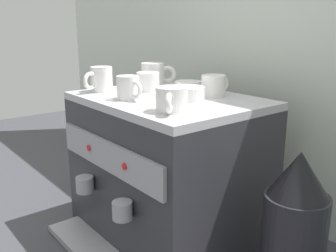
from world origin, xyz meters
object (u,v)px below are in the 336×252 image
object	(u,v)px
ceramic_cup_4	(101,79)
ceramic_bowl_0	(187,94)
ceramic_cup_3	(171,100)
ceramic_cup_2	(129,88)
ceramic_cup_5	(147,82)
milk_pitcher	(103,173)
ceramic_cup_0	(214,85)
coffee_grinder	(294,231)
espresso_machine	(167,167)
ceramic_bowl_1	(188,86)
ceramic_cup_1	(154,75)

from	to	relation	value
ceramic_cup_4	ceramic_bowl_0	world-z (taller)	ceramic_cup_4
ceramic_cup_3	ceramic_cup_4	world-z (taller)	ceramic_cup_4
ceramic_cup_2	ceramic_cup_3	xyz separation A→B (m)	(0.21, -0.00, -0.00)
ceramic_cup_5	milk_pitcher	distance (m)	0.55
ceramic_cup_2	ceramic_cup_5	distance (m)	0.16
ceramic_cup_4	ceramic_cup_5	xyz separation A→B (m)	(0.09, 0.13, -0.01)
ceramic_cup_2	ceramic_bowl_0	distance (m)	0.18
ceramic_cup_0	ceramic_cup_2	size ratio (longest dim) A/B	1.07
ceramic_cup_0	ceramic_cup_4	bearing A→B (deg)	-140.77
ceramic_cup_2	ceramic_bowl_0	bearing A→B (deg)	47.45
milk_pitcher	ceramic_bowl_0	bearing A→B (deg)	0.09
ceramic_bowl_0	coffee_grinder	size ratio (longest dim) A/B	0.26
ceramic_cup_3	milk_pitcher	xyz separation A→B (m)	(-0.63, 0.13, -0.44)
milk_pitcher	espresso_machine	bearing A→B (deg)	-1.52
ceramic_cup_3	ceramic_cup_5	bearing A→B (deg)	155.17
coffee_grinder	milk_pitcher	xyz separation A→B (m)	(-0.92, -0.02, -0.13)
ceramic_cup_0	ceramic_bowl_1	world-z (taller)	ceramic_cup_0
ceramic_bowl_1	coffee_grinder	xyz separation A→B (m)	(0.50, -0.09, -0.29)
ceramic_cup_2	coffee_grinder	world-z (taller)	ceramic_cup_2
ceramic_cup_0	coffee_grinder	distance (m)	0.50
ceramic_cup_3	ceramic_cup_0	bearing A→B (deg)	110.08
ceramic_cup_1	coffee_grinder	world-z (taller)	ceramic_cup_1
espresso_machine	milk_pitcher	world-z (taller)	espresso_machine
ceramic_cup_0	ceramic_bowl_0	xyz separation A→B (m)	(0.00, -0.12, -0.01)
ceramic_cup_0	milk_pitcher	world-z (taller)	ceramic_cup_0
ceramic_bowl_1	ceramic_cup_3	bearing A→B (deg)	-49.65
ceramic_cup_3	ceramic_cup_4	xyz separation A→B (m)	(-0.39, 0.01, 0.01)
ceramic_cup_5	ceramic_bowl_1	xyz separation A→B (m)	(0.09, 0.11, -0.02)
ceramic_cup_2	ceramic_cup_1	bearing A→B (deg)	126.94
espresso_machine	milk_pitcher	xyz separation A→B (m)	(-0.46, 0.01, -0.17)
ceramic_cup_3	coffee_grinder	world-z (taller)	ceramic_cup_3
ceramic_bowl_0	milk_pitcher	bearing A→B (deg)	-179.91
ceramic_cup_0	milk_pitcher	xyz separation A→B (m)	(-0.54, -0.12, -0.44)
ceramic_cup_2	ceramic_bowl_1	size ratio (longest dim) A/B	1.15
ceramic_cup_2	ceramic_bowl_0	xyz separation A→B (m)	(0.12, 0.13, -0.02)
ceramic_cup_0	ceramic_bowl_1	bearing A→B (deg)	-178.05
milk_pitcher	ceramic_cup_0	bearing A→B (deg)	12.15
ceramic_cup_4	ceramic_cup_1	bearing A→B (deg)	85.74
ceramic_cup_3	ceramic_cup_4	bearing A→B (deg)	178.78
espresso_machine	ceramic_bowl_0	world-z (taller)	ceramic_bowl_0
milk_pitcher	coffee_grinder	bearing A→B (deg)	1.51
ceramic_cup_5	ceramic_cup_1	bearing A→B (deg)	131.90
espresso_machine	ceramic_cup_4	size ratio (longest dim) A/B	5.04
ceramic_cup_4	ceramic_cup_5	distance (m)	0.16
ceramic_cup_2	ceramic_cup_5	world-z (taller)	ceramic_cup_2
coffee_grinder	milk_pitcher	bearing A→B (deg)	-178.49
ceramic_cup_2	ceramic_cup_4	world-z (taller)	ceramic_cup_4
ceramic_cup_1	milk_pitcher	world-z (taller)	ceramic_cup_1
espresso_machine	ceramic_cup_1	xyz separation A→B (m)	(-0.20, 0.10, 0.28)
ceramic_cup_2	ceramic_cup_5	size ratio (longest dim) A/B	0.94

